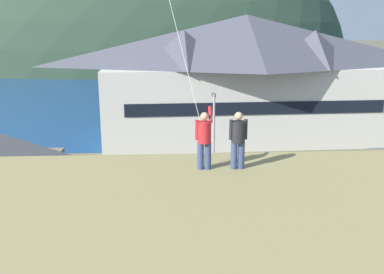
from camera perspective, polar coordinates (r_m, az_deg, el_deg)
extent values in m
plane|color=#66604C|center=(21.67, -0.16, -15.52)|extent=(600.00, 600.00, 0.00)
cube|color=slate|center=(26.09, -0.76, -9.92)|extent=(40.00, 20.00, 0.10)
cube|color=navy|center=(79.48, -2.50, 6.67)|extent=(360.00, 84.00, 0.03)
ellipsoid|color=#334733|center=(135.01, -10.13, 9.69)|extent=(90.88, 60.67, 66.43)
ellipsoid|color=#334733|center=(127.90, -8.11, 9.51)|extent=(123.28, 74.46, 82.57)
cube|color=beige|center=(42.85, 6.91, 4.61)|extent=(27.17, 11.51, 7.10)
cube|color=black|center=(37.74, 8.62, 3.76)|extent=(22.75, 0.98, 1.10)
pyramid|color=#4C4C56|center=(42.25, 7.15, 12.53)|extent=(28.82, 12.62, 4.71)
pyramid|color=#4C4C56|center=(39.57, -1.01, 11.51)|extent=(5.98, 5.98, 3.30)
pyramid|color=#4C4C56|center=(42.26, 15.83, 11.17)|extent=(5.98, 5.98, 3.30)
cube|color=#756B5B|center=(26.86, -24.02, -6.43)|extent=(6.47, 4.83, 3.64)
cube|color=#756B5B|center=(41.57, -1.75, 1.58)|extent=(5.19, 4.27, 3.09)
pyramid|color=#47474C|center=(41.12, -1.77, 4.64)|extent=(5.61, 4.69, 1.40)
cube|color=black|center=(39.71, -1.51, 0.28)|extent=(1.10, 0.12, 2.17)
cube|color=#70604C|center=(55.92, -2.60, 3.68)|extent=(3.20, 14.27, 0.70)
cube|color=navy|center=(54.59, -6.38, 3.45)|extent=(3.09, 7.98, 0.90)
cube|color=navy|center=(54.50, -6.40, 3.99)|extent=(2.99, 7.74, 0.16)
cube|color=silver|center=(53.81, -6.49, 4.54)|extent=(1.92, 2.47, 1.10)
cube|color=black|center=(28.63, -12.38, -6.34)|extent=(4.33, 2.13, 0.80)
cube|color=black|center=(28.34, -12.16, -4.93)|extent=(2.22, 1.76, 0.70)
cube|color=black|center=(28.35, -12.16, -4.99)|extent=(2.27, 1.80, 0.32)
cylinder|color=black|center=(29.94, -14.48, -6.34)|extent=(0.66, 0.27, 0.64)
cylinder|color=black|center=(28.31, -15.48, -7.65)|extent=(0.66, 0.27, 0.64)
cylinder|color=black|center=(29.32, -9.31, -6.51)|extent=(0.66, 0.27, 0.64)
cylinder|color=black|center=(27.65, -10.00, -7.87)|extent=(0.66, 0.27, 0.64)
cube|color=slate|center=(28.74, 17.29, -6.59)|extent=(4.21, 1.82, 0.80)
cube|color=#5B5B5F|center=(28.44, 17.12, -5.19)|extent=(2.11, 1.61, 0.70)
cube|color=black|center=(28.45, 17.12, -5.26)|extent=(2.15, 1.64, 0.32)
cylinder|color=black|center=(28.59, 20.45, -7.84)|extent=(0.64, 0.22, 0.64)
cylinder|color=black|center=(30.16, 19.10, -6.55)|extent=(0.64, 0.22, 0.64)
cylinder|color=black|center=(27.64, 15.19, -8.18)|extent=(0.64, 0.22, 0.64)
cylinder|color=black|center=(29.26, 14.10, -6.82)|extent=(0.64, 0.22, 0.64)
cube|color=#236633|center=(21.39, 2.45, -13.45)|extent=(4.33, 2.12, 0.80)
cube|color=#1E562B|center=(21.05, 2.89, -11.65)|extent=(2.22, 1.76, 0.70)
cube|color=black|center=(21.07, 2.89, -11.73)|extent=(2.26, 1.79, 0.32)
cylinder|color=black|center=(22.40, -1.20, -13.23)|extent=(0.66, 0.27, 0.64)
cylinder|color=black|center=(20.79, -1.41, -15.58)|extent=(0.66, 0.27, 0.64)
cylinder|color=black|center=(22.46, 5.97, -13.23)|extent=(0.66, 0.27, 0.64)
cylinder|color=black|center=(20.86, 6.39, -15.57)|extent=(0.66, 0.27, 0.64)
cube|color=#B28923|center=(22.51, -10.15, -12.18)|extent=(4.27, 1.97, 0.80)
cube|color=olive|center=(22.20, -10.63, -10.45)|extent=(2.17, 1.69, 0.70)
cube|color=black|center=(22.21, -10.63, -10.54)|extent=(2.21, 1.72, 0.32)
cylinder|color=black|center=(21.80, -6.60, -14.16)|extent=(0.65, 0.25, 0.64)
cylinder|color=black|center=(23.43, -6.54, -12.01)|extent=(0.65, 0.25, 0.64)
cylinder|color=black|center=(22.04, -13.94, -14.18)|extent=(0.65, 0.25, 0.64)
cylinder|color=black|center=(23.65, -13.31, -12.06)|extent=(0.65, 0.25, 0.64)
cube|color=black|center=(22.97, 23.71, -12.69)|extent=(4.35, 2.19, 0.80)
cylinder|color=black|center=(23.19, 19.45, -13.10)|extent=(0.66, 0.28, 0.64)
cylinder|color=black|center=(21.80, 21.75, -15.19)|extent=(0.66, 0.28, 0.64)
cube|color=slate|center=(28.36, 2.90, -6.21)|extent=(4.35, 2.17, 0.80)
cube|color=#5B5B5F|center=(28.07, 2.62, -4.79)|extent=(2.24, 1.78, 0.70)
cube|color=black|center=(28.08, 2.62, -4.86)|extent=(2.28, 1.82, 0.32)
cylinder|color=black|center=(27.96, 6.03, -7.46)|extent=(0.66, 0.28, 0.64)
cylinder|color=black|center=(29.62, 5.15, -6.16)|extent=(0.66, 0.28, 0.64)
cylinder|color=black|center=(27.44, 0.45, -7.82)|extent=(0.66, 0.28, 0.64)
cylinder|color=black|center=(29.13, -0.11, -6.46)|extent=(0.66, 0.28, 0.64)
cylinder|color=#ADADB2|center=(30.39, 2.87, -0.12)|extent=(0.16, 0.16, 6.16)
cube|color=#4C4C51|center=(30.12, 2.88, 5.54)|extent=(0.24, 0.70, 0.20)
cylinder|color=#384770|center=(12.96, 1.13, -2.50)|extent=(0.20, 0.20, 0.82)
cylinder|color=#384770|center=(12.97, 2.10, -2.50)|extent=(0.20, 0.20, 0.82)
cylinder|color=red|center=(12.77, 1.64, 0.63)|extent=(0.40, 0.40, 0.64)
sphere|color=tan|center=(12.66, 1.66, 2.74)|extent=(0.24, 0.24, 0.24)
cylinder|color=red|center=(12.84, 2.43, 2.99)|extent=(0.14, 0.56, 0.43)
cylinder|color=red|center=(12.75, 0.66, 0.94)|extent=(0.11, 0.11, 0.60)
cylinder|color=#384770|center=(13.06, 5.56, -2.44)|extent=(0.20, 0.20, 0.82)
cylinder|color=#384770|center=(13.10, 6.50, -2.41)|extent=(0.20, 0.20, 0.82)
cylinder|color=#232328|center=(12.89, 6.12, 0.68)|extent=(0.40, 0.40, 0.64)
sphere|color=tan|center=(12.78, 6.17, 2.77)|extent=(0.24, 0.24, 0.24)
cylinder|color=#232328|center=(12.83, 5.16, 0.96)|extent=(0.11, 0.11, 0.60)
cylinder|color=#232328|center=(12.92, 7.08, 1.01)|extent=(0.11, 0.11, 0.60)
cylinder|color=silver|center=(14.28, -2.43, 15.49)|extent=(2.20, 3.36, 8.90)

